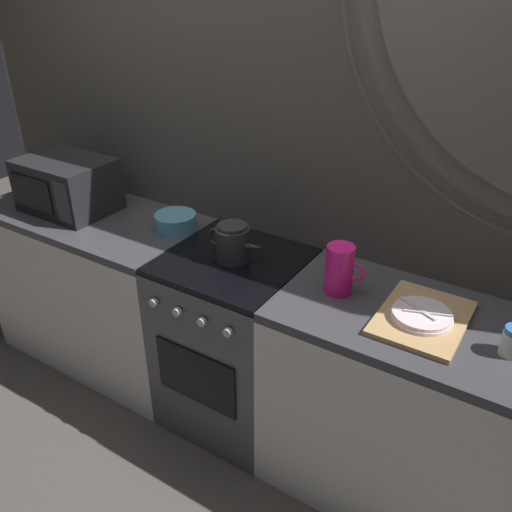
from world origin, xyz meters
name	(u,v)px	position (x,y,z in m)	size (l,w,h in m)	color
ground_plane	(237,409)	(0.00, 0.00, 0.00)	(8.00, 8.00, 0.00)	#47423D
back_wall	(272,172)	(0.00, 0.32, 1.20)	(3.60, 0.05, 2.40)	#A39989
counter_left	(102,287)	(-0.90, 0.00, 0.45)	(1.20, 0.60, 0.90)	silver
stove_unit	(235,341)	(0.00, 0.00, 0.45)	(0.60, 0.63, 0.90)	#4C4C51
counter_right	(420,416)	(0.90, 0.00, 0.45)	(1.20, 0.60, 0.90)	silver
microwave	(67,185)	(-1.02, -0.01, 1.04)	(0.46, 0.35, 0.27)	black
kettle	(232,242)	(0.00, 0.00, 0.98)	(0.28, 0.15, 0.17)	#262628
mixing_bowl	(176,222)	(-0.40, 0.09, 0.94)	(0.20, 0.20, 0.08)	teal
pitcher	(340,269)	(0.50, 0.01, 1.00)	(0.16, 0.11, 0.20)	#E5197A
dish_pile	(422,317)	(0.84, -0.01, 0.92)	(0.30, 0.40, 0.06)	tan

